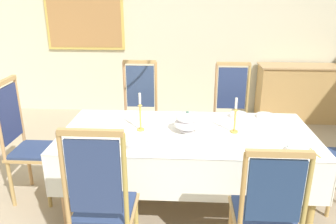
{
  "coord_description": "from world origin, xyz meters",
  "views": [
    {
      "loc": [
        -0.02,
        -2.66,
        1.96
      ],
      "look_at": [
        -0.18,
        0.15,
        0.95
      ],
      "focal_mm": 35.2,
      "sensor_mm": 36.0,
      "label": 1
    }
  ],
  "objects_px": {
    "spoon_primary": "(122,145)",
    "chair_south_b": "(266,211)",
    "candlestick_east": "(235,119)",
    "bowl_far_right": "(238,115)",
    "spoon_secondary": "(311,150)",
    "soup_tureen": "(187,122)",
    "sideboard": "(302,93)",
    "bowl_far_left": "(265,116)",
    "chair_north_a": "(140,110)",
    "framed_painting": "(84,10)",
    "bowl_near_right": "(298,150)",
    "chair_head_west": "(26,140)",
    "dining_table": "(187,139)",
    "chair_south_a": "(102,202)",
    "chair_north_b": "(232,112)",
    "candlestick_west": "(140,116)",
    "bowl_near_left": "(137,145)"
  },
  "relations": [
    {
      "from": "chair_south_a",
      "to": "sideboard",
      "type": "xyz_separation_m",
      "value": [
        2.44,
        3.31,
        -0.16
      ]
    },
    {
      "from": "candlestick_east",
      "to": "spoon_secondary",
      "type": "xyz_separation_m",
      "value": [
        0.58,
        -0.35,
        -0.13
      ]
    },
    {
      "from": "chair_south_b",
      "to": "framed_painting",
      "type": "distance_m",
      "value": 4.35
    },
    {
      "from": "candlestick_east",
      "to": "spoon_primary",
      "type": "bearing_deg",
      "value": -161.1
    },
    {
      "from": "bowl_far_left",
      "to": "soup_tureen",
      "type": "bearing_deg",
      "value": -153.06
    },
    {
      "from": "candlestick_east",
      "to": "framed_painting",
      "type": "bearing_deg",
      "value": 128.97
    },
    {
      "from": "chair_south_b",
      "to": "candlestick_east",
      "type": "bearing_deg",
      "value": 96.39
    },
    {
      "from": "chair_south_a",
      "to": "bowl_near_left",
      "type": "bearing_deg",
      "value": 73.93
    },
    {
      "from": "spoon_secondary",
      "to": "spoon_primary",
      "type": "bearing_deg",
      "value": 167.23
    },
    {
      "from": "candlestick_east",
      "to": "bowl_far_right",
      "type": "xyz_separation_m",
      "value": [
        0.1,
        0.41,
        -0.11
      ]
    },
    {
      "from": "soup_tureen",
      "to": "sideboard",
      "type": "relative_size",
      "value": 0.17
    },
    {
      "from": "chair_north_b",
      "to": "bowl_near_left",
      "type": "height_order",
      "value": "chair_north_b"
    },
    {
      "from": "chair_north_b",
      "to": "bowl_far_left",
      "type": "height_order",
      "value": "chair_north_b"
    },
    {
      "from": "chair_south_a",
      "to": "candlestick_west",
      "type": "height_order",
      "value": "chair_south_a"
    },
    {
      "from": "soup_tureen",
      "to": "bowl_near_right",
      "type": "height_order",
      "value": "soup_tureen"
    },
    {
      "from": "dining_table",
      "to": "chair_north_a",
      "type": "relative_size",
      "value": 1.91
    },
    {
      "from": "candlestick_west",
      "to": "spoon_secondary",
      "type": "distance_m",
      "value": 1.5
    },
    {
      "from": "framed_painting",
      "to": "candlestick_east",
      "type": "bearing_deg",
      "value": -51.03
    },
    {
      "from": "chair_south_b",
      "to": "spoon_primary",
      "type": "xyz_separation_m",
      "value": [
        -1.09,
        0.6,
        0.18
      ]
    },
    {
      "from": "sideboard",
      "to": "framed_painting",
      "type": "distance_m",
      "value": 3.77
    },
    {
      "from": "framed_painting",
      "to": "bowl_far_right",
      "type": "bearing_deg",
      "value": -44.93
    },
    {
      "from": "soup_tureen",
      "to": "bowl_near_left",
      "type": "relative_size",
      "value": 1.28
    },
    {
      "from": "chair_head_west",
      "to": "spoon_primary",
      "type": "height_order",
      "value": "chair_head_west"
    },
    {
      "from": "soup_tureen",
      "to": "bowl_near_right",
      "type": "distance_m",
      "value": 0.98
    },
    {
      "from": "dining_table",
      "to": "chair_south_b",
      "type": "height_order",
      "value": "chair_south_b"
    },
    {
      "from": "dining_table",
      "to": "chair_head_west",
      "type": "xyz_separation_m",
      "value": [
        -1.57,
        -0.0,
        -0.06
      ]
    },
    {
      "from": "bowl_far_right",
      "to": "spoon_secondary",
      "type": "relative_size",
      "value": 1.02
    },
    {
      "from": "bowl_near_right",
      "to": "bowl_far_right",
      "type": "relative_size",
      "value": 1.02
    },
    {
      "from": "dining_table",
      "to": "sideboard",
      "type": "relative_size",
      "value": 1.61
    },
    {
      "from": "chair_north_a",
      "to": "spoon_primary",
      "type": "xyz_separation_m",
      "value": [
        0.03,
        -1.28,
        0.14
      ]
    },
    {
      "from": "candlestick_east",
      "to": "bowl_near_right",
      "type": "distance_m",
      "value": 0.61
    },
    {
      "from": "chair_south_b",
      "to": "spoon_primary",
      "type": "relative_size",
      "value": 6.28
    },
    {
      "from": "chair_north_a",
      "to": "candlestick_east",
      "type": "height_order",
      "value": "chair_north_a"
    },
    {
      "from": "candlestick_east",
      "to": "framed_painting",
      "type": "height_order",
      "value": "framed_painting"
    },
    {
      "from": "chair_head_west",
      "to": "sideboard",
      "type": "bearing_deg",
      "value": 124.65
    },
    {
      "from": "candlestick_west",
      "to": "spoon_primary",
      "type": "xyz_separation_m",
      "value": [
        -0.11,
        -0.34,
        -0.14
      ]
    },
    {
      "from": "chair_north_b",
      "to": "bowl_far_right",
      "type": "height_order",
      "value": "chair_north_b"
    },
    {
      "from": "spoon_primary",
      "to": "chair_south_b",
      "type": "bearing_deg",
      "value": -43.61
    },
    {
      "from": "sideboard",
      "to": "bowl_far_right",
      "type": "bearing_deg",
      "value": 55.86
    },
    {
      "from": "chair_south_b",
      "to": "chair_north_b",
      "type": "xyz_separation_m",
      "value": [
        -0.0,
        1.88,
        0.03
      ]
    },
    {
      "from": "soup_tureen",
      "to": "framed_painting",
      "type": "relative_size",
      "value": 0.19
    },
    {
      "from": "chair_head_west",
      "to": "soup_tureen",
      "type": "relative_size",
      "value": 4.94
    },
    {
      "from": "chair_north_a",
      "to": "chair_south_b",
      "type": "height_order",
      "value": "chair_north_a"
    },
    {
      "from": "chair_south_b",
      "to": "bowl_far_left",
      "type": "relative_size",
      "value": 5.89
    },
    {
      "from": "dining_table",
      "to": "chair_south_b",
      "type": "relative_size",
      "value": 2.11
    },
    {
      "from": "dining_table",
      "to": "bowl_near_right",
      "type": "height_order",
      "value": "bowl_near_right"
    },
    {
      "from": "bowl_far_left",
      "to": "bowl_far_right",
      "type": "distance_m",
      "value": 0.28
    },
    {
      "from": "chair_south_b",
      "to": "bowl_far_right",
      "type": "bearing_deg",
      "value": 90.39
    },
    {
      "from": "bowl_far_right",
      "to": "spoon_primary",
      "type": "height_order",
      "value": "bowl_far_right"
    },
    {
      "from": "bowl_near_right",
      "to": "chair_head_west",
      "type": "bearing_deg",
      "value": 171.39
    }
  ]
}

